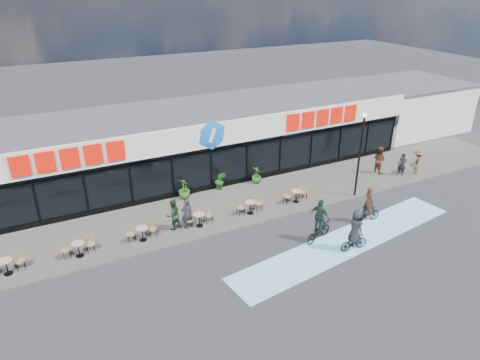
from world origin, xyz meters
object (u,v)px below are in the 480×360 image
object	(u,v)px
potted_plant_mid	(256,175)
patron_right	(173,215)
patron_left	(187,214)
cyclist_b	(368,209)
cyclist_a	(319,225)
pedestrian_c	(417,162)
bistro_set_0	(6,264)
potted_plant_left	(184,189)
potted_plant_right	(220,181)
pedestrian_b	(379,160)
pedestrian_a	(402,164)
lamp_post	(361,148)

from	to	relation	value
potted_plant_mid	patron_right	world-z (taller)	patron_right
patron_left	cyclist_b	world-z (taller)	cyclist_b
potted_plant_mid	cyclist_a	distance (m)	7.20
pedestrian_c	cyclist_a	world-z (taller)	cyclist_a
bistro_set_0	pedestrian_c	xyz separation A→B (m)	(25.03, -0.29, 0.40)
patron_right	cyclist_b	distance (m)	10.56
cyclist_b	patron_left	bearing A→B (deg)	158.14
potted_plant_left	cyclist_a	distance (m)	8.62
potted_plant_left	potted_plant_mid	distance (m)	4.93
cyclist_a	potted_plant_right	bearing A→B (deg)	106.72
pedestrian_c	cyclist_b	bearing A→B (deg)	-20.09
pedestrian_c	pedestrian_b	bearing A→B (deg)	-76.61
patron_left	cyclist_a	size ratio (longest dim) A/B	0.74
potted_plant_left	pedestrian_a	world-z (taller)	pedestrian_a
patron_right	potted_plant_right	bearing A→B (deg)	-158.69
pedestrian_b	cyclist_b	xyz separation A→B (m)	(-5.12, -4.66, -0.26)
pedestrian_b	pedestrian_c	size ratio (longest dim) A/B	1.08
lamp_post	cyclist_b	world-z (taller)	lamp_post
lamp_post	potted_plant_left	xyz separation A→B (m)	(-9.56, 4.28, -2.47)
bistro_set_0	patron_left	size ratio (longest dim) A/B	0.90
bistro_set_0	pedestrian_b	xyz separation A→B (m)	(22.89, 1.04, 0.47)
potted_plant_left	pedestrian_a	bearing A→B (deg)	-13.11
cyclist_b	patron_right	bearing A→B (deg)	158.43
potted_plant_right	pedestrian_a	world-z (taller)	pedestrian_a
patron_left	cyclist_b	xyz separation A→B (m)	(9.13, -3.66, -0.19)
patron_left	pedestrian_c	distance (m)	16.39
patron_left	pedestrian_b	xyz separation A→B (m)	(14.25, 1.00, 0.07)
potted_plant_mid	pedestrian_b	world-z (taller)	pedestrian_b
potted_plant_left	pedestrian_a	xyz separation A→B (m)	(14.32, -3.33, 0.15)
pedestrian_a	pedestrian_c	bearing A→B (deg)	49.71
lamp_post	pedestrian_c	xyz separation A→B (m)	(5.82, 0.64, -2.24)
bistro_set_0	potted_plant_left	distance (m)	10.22
potted_plant_left	patron_left	world-z (taller)	patron_left
potted_plant_mid	cyclist_a	xyz separation A→B (m)	(-0.28, -7.19, 0.22)
pedestrian_b	bistro_set_0	bearing A→B (deg)	87.01
potted_plant_right	pedestrian_b	xyz separation A→B (m)	(10.80, -2.41, 0.31)
pedestrian_a	potted_plant_mid	bearing A→B (deg)	-133.81
pedestrian_c	potted_plant_right	bearing A→B (deg)	-60.84
cyclist_a	bistro_set_0	bearing A→B (deg)	164.71
cyclist_b	potted_plant_right	bearing A→B (deg)	128.78
potted_plant_right	cyclist_a	size ratio (longest dim) A/B	0.54
bistro_set_0	potted_plant_left	xyz separation A→B (m)	(9.65, 3.34, 0.17)
patron_right	pedestrian_c	world-z (taller)	pedestrian_c
lamp_post	potted_plant_right	bearing A→B (deg)	148.36
bistro_set_0	pedestrian_c	bearing A→B (deg)	-0.66
lamp_post	pedestrian_a	size ratio (longest dim) A/B	3.37
potted_plant_right	bistro_set_0	bearing A→B (deg)	-164.07
pedestrian_c	potted_plant_mid	bearing A→B (deg)	-63.57
bistro_set_0	potted_plant_left	world-z (taller)	potted_plant_left
potted_plant_left	pedestrian_b	bearing A→B (deg)	-9.85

